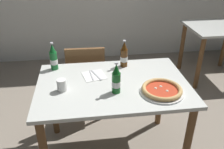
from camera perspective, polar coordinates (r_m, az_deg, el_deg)
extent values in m
cube|color=silver|center=(1.92, 0.20, -2.42)|extent=(1.20, 0.80, 0.03)
cylinder|color=brown|center=(2.03, 17.45, -15.37)|extent=(0.06, 0.06, 0.72)
cylinder|color=brown|center=(2.42, -13.82, -6.66)|extent=(0.06, 0.06, 0.72)
cylinder|color=brown|center=(2.51, 11.44, -4.83)|extent=(0.06, 0.06, 0.72)
cube|color=brown|center=(2.65, -6.09, -0.75)|extent=(0.41, 0.41, 0.04)
cube|color=brown|center=(2.38, -6.29, 1.72)|extent=(0.38, 0.04, 0.40)
cylinder|color=brown|center=(2.91, -2.57, -2.77)|extent=(0.04, 0.04, 0.41)
cylinder|color=brown|center=(2.91, -9.26, -3.12)|extent=(0.04, 0.04, 0.41)
cylinder|color=brown|center=(2.63, -2.05, -6.65)|extent=(0.04, 0.04, 0.41)
cylinder|color=brown|center=(2.63, -9.50, -7.03)|extent=(0.04, 0.04, 0.41)
cube|color=silver|center=(3.56, 24.02, 10.15)|extent=(0.80, 0.70, 0.03)
cylinder|color=brown|center=(3.29, 20.03, 2.40)|extent=(0.06, 0.06, 0.72)
cylinder|color=brown|center=(3.77, 16.29, 6.34)|extent=(0.06, 0.06, 0.72)
cylinder|color=white|center=(1.83, 11.69, -4.00)|extent=(0.33, 0.33, 0.01)
cylinder|color=#BC381E|center=(1.83, 11.72, -3.71)|extent=(0.24, 0.24, 0.01)
torus|color=tan|center=(1.82, 11.76, -3.42)|extent=(0.30, 0.30, 0.03)
sphere|color=silver|center=(1.83, 10.27, -3.34)|extent=(0.02, 0.02, 0.02)
sphere|color=silver|center=(1.82, 12.93, -3.93)|extent=(0.02, 0.02, 0.02)
sphere|color=silver|center=(1.86, 11.48, -2.90)|extent=(0.02, 0.02, 0.02)
cylinder|color=#196B2D|center=(2.15, -13.64, 3.21)|extent=(0.06, 0.06, 0.16)
cone|color=#196B2D|center=(2.10, -14.01, 6.09)|extent=(0.05, 0.05, 0.07)
cylinder|color=#B7B7BC|center=(2.09, -14.15, 7.19)|extent=(0.03, 0.03, 0.01)
cylinder|color=white|center=(2.15, -13.61, 3.02)|extent=(0.07, 0.07, 0.04)
cylinder|color=#512D0F|center=(2.14, 2.85, 3.93)|extent=(0.06, 0.06, 0.16)
cone|color=#512D0F|center=(2.09, 2.93, 6.85)|extent=(0.05, 0.05, 0.07)
cylinder|color=#B7B7BC|center=(2.08, 2.96, 7.96)|extent=(0.03, 0.03, 0.01)
cylinder|color=white|center=(2.14, 2.85, 3.74)|extent=(0.07, 0.07, 0.04)
cylinder|color=#14591E|center=(1.76, 1.00, -2.00)|extent=(0.06, 0.06, 0.16)
cone|color=#14591E|center=(1.70, 1.03, 1.40)|extent=(0.05, 0.05, 0.07)
cylinder|color=#B7B7BC|center=(1.68, 1.05, 2.72)|extent=(0.03, 0.03, 0.01)
cylinder|color=white|center=(1.76, 1.00, -2.22)|extent=(0.07, 0.07, 0.04)
cube|color=white|center=(2.02, -4.29, -0.26)|extent=(0.22, 0.22, 0.00)
cube|color=silver|center=(2.02, -3.72, -0.11)|extent=(0.08, 0.18, 0.00)
cube|color=silver|center=(2.01, -4.86, -0.18)|extent=(0.03, 0.17, 0.00)
cylinder|color=white|center=(1.83, -11.83, -2.49)|extent=(0.07, 0.07, 0.09)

